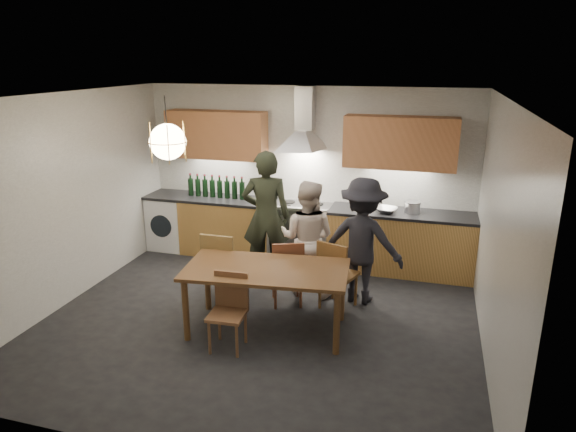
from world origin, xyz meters
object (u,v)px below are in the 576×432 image
(chair_front, at_px, (229,305))
(person_left, at_px, (266,216))
(person_right, at_px, (362,241))
(mixing_bowl, at_px, (386,210))
(chair_back_left, at_px, (221,263))
(stock_pot, at_px, (412,207))
(dining_table, at_px, (266,275))
(person_mid, at_px, (307,238))
(wine_bottles, at_px, (216,186))

(chair_front, bearing_deg, person_left, 92.48)
(person_right, relative_size, mixing_bowl, 5.45)
(mixing_bowl, bearing_deg, person_left, -157.15)
(chair_back_left, xyz_separation_m, stock_pot, (2.22, 1.64, 0.44))
(stock_pot, bearing_deg, dining_table, -124.29)
(dining_table, height_order, chair_front, chair_front)
(person_right, distance_m, stock_pot, 1.23)
(person_left, bearing_deg, person_mid, 140.93)
(chair_back_left, bearing_deg, person_left, -109.80)
(chair_back_left, distance_m, wine_bottles, 1.91)
(dining_table, xyz_separation_m, stock_pot, (1.46, 2.14, 0.30))
(chair_front, relative_size, person_mid, 0.54)
(person_left, xyz_separation_m, wine_bottles, (-1.07, 0.77, 0.16))
(wine_bottles, bearing_deg, person_left, -35.68)
(chair_back_left, xyz_separation_m, person_right, (1.68, 0.56, 0.27))
(chair_front, height_order, person_left, person_left)
(dining_table, relative_size, stock_pot, 8.60)
(chair_back_left, height_order, person_right, person_right)
(person_right, height_order, wine_bottles, person_right)
(person_mid, xyz_separation_m, mixing_bowl, (0.91, 0.98, 0.18))
(stock_pot, bearing_deg, mixing_bowl, -165.63)
(mixing_bowl, relative_size, wine_bottles, 0.31)
(person_mid, height_order, wine_bottles, person_mid)
(person_right, relative_size, wine_bottles, 1.70)
(mixing_bowl, distance_m, stock_pot, 0.36)
(person_left, distance_m, stock_pot, 2.06)
(mixing_bowl, xyz_separation_m, stock_pot, (0.35, 0.09, 0.04))
(dining_table, distance_m, stock_pot, 2.61)
(stock_pot, distance_m, wine_bottles, 2.99)
(dining_table, xyz_separation_m, wine_bottles, (-1.53, 2.16, 0.40))
(person_left, bearing_deg, wine_bottles, -49.07)
(stock_pot, bearing_deg, wine_bottles, 179.63)
(person_right, distance_m, mixing_bowl, 1.02)
(person_left, xyz_separation_m, person_mid, (0.66, -0.32, -0.15))
(person_mid, distance_m, mixing_bowl, 1.34)
(mixing_bowl, bearing_deg, wine_bottles, 177.63)
(dining_table, distance_m, chair_back_left, 0.92)
(dining_table, bearing_deg, person_mid, 73.29)
(person_left, bearing_deg, stock_pot, -172.03)
(stock_pot, bearing_deg, person_right, -116.52)
(chair_front, distance_m, wine_bottles, 2.92)
(person_left, relative_size, mixing_bowl, 6.17)
(dining_table, xyz_separation_m, chair_front, (-0.28, -0.42, -0.20))
(person_left, relative_size, person_right, 1.13)
(person_left, height_order, stock_pot, person_left)
(person_left, xyz_separation_m, person_right, (1.37, -0.34, -0.11))
(person_mid, bearing_deg, chair_front, 76.20)
(dining_table, height_order, person_right, person_right)
(dining_table, relative_size, chair_back_left, 2.02)
(stock_pot, xyz_separation_m, wine_bottles, (-2.98, 0.02, 0.10))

